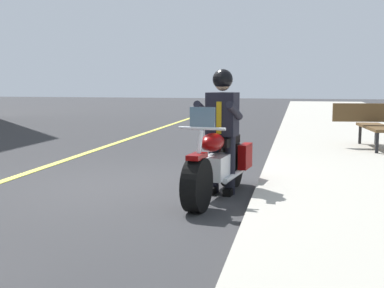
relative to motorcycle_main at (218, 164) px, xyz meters
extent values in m
plane|color=#333335|center=(-0.30, -1.48, -0.45)|extent=(80.00, 80.00, 0.00)
cube|color=#E5DB4C|center=(-0.30, -3.48, -0.45)|extent=(60.00, 0.16, 0.01)
cylinder|color=black|center=(0.84, -0.12, -0.12)|extent=(0.68, 0.29, 0.66)
cylinder|color=black|center=(-0.70, 0.10, -0.12)|extent=(0.68, 0.29, 0.66)
cube|color=silver|center=(0.04, -0.01, -0.03)|extent=(0.59, 0.36, 0.32)
ellipsoid|color=#720505|center=(0.24, -0.04, 0.33)|extent=(0.59, 0.36, 0.24)
cube|color=black|center=(-0.30, 0.04, 0.29)|extent=(0.73, 0.38, 0.12)
cube|color=#720505|center=(-0.62, 0.31, 0.03)|extent=(0.41, 0.17, 0.36)
cube|color=#720505|center=(-0.68, -0.13, 0.03)|extent=(0.41, 0.17, 0.36)
cylinder|color=silver|center=(0.82, -0.12, 0.15)|extent=(0.35, 0.10, 0.76)
cylinder|color=silver|center=(0.66, -0.10, 0.55)|extent=(0.12, 0.60, 0.04)
cube|color=#720505|center=(0.84, -0.12, 0.23)|extent=(0.38, 0.21, 0.06)
cylinder|color=silver|center=(-0.23, 0.19, -0.19)|extent=(0.90, 0.20, 0.08)
cube|color=slate|center=(0.64, -0.09, 0.67)|extent=(0.08, 0.32, 0.28)
cylinder|color=black|center=(-0.19, 0.14, -0.03)|extent=(0.14, 0.14, 0.84)
cube|color=black|center=(-0.13, 0.14, -0.40)|extent=(0.27, 0.15, 0.10)
cylinder|color=black|center=(-0.22, -0.09, -0.03)|extent=(0.14, 0.14, 0.84)
cube|color=black|center=(-0.16, -0.10, -0.40)|extent=(0.27, 0.15, 0.10)
cube|color=black|center=(-0.20, 0.03, 0.67)|extent=(0.37, 0.44, 0.60)
cube|color=#B28C14|center=(-0.04, 0.00, 0.63)|extent=(0.03, 0.07, 0.44)
cylinder|color=black|center=(0.01, 0.22, 0.73)|extent=(0.56, 0.18, 0.28)
cylinder|color=black|center=(-0.06, -0.22, 0.73)|extent=(0.56, 0.18, 0.28)
sphere|color=tan|center=(-0.20, 0.03, 1.10)|extent=(0.22, 0.22, 0.22)
sphere|color=black|center=(-0.20, 0.03, 1.15)|extent=(0.28, 0.28, 0.28)
cube|color=brown|center=(-4.50, 2.72, 0.15)|extent=(1.84, 0.68, 0.06)
cube|color=brown|center=(-4.72, 2.69, 0.45)|extent=(0.24, 1.80, 0.40)
cube|color=black|center=(-3.74, 2.61, -0.09)|extent=(0.06, 0.06, 0.42)
cube|color=black|center=(-5.27, 2.82, -0.09)|extent=(0.06, 0.06, 0.42)
cube|color=black|center=(-5.23, 2.46, -0.09)|extent=(0.06, 0.06, 0.42)
camera|label=1|loc=(6.50, 1.04, 1.11)|focal=45.80mm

